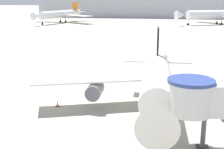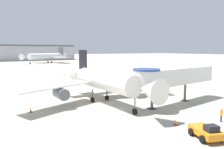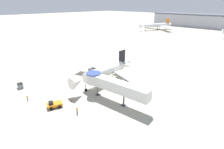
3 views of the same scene
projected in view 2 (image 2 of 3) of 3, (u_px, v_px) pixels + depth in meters
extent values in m
plane|color=#A8A393|center=(106.00, 110.00, 33.89)|extent=(800.00, 800.00, 0.00)
cylinder|color=white|center=(105.00, 80.00, 37.48)|extent=(3.85, 15.60, 3.36)
cone|color=white|center=(150.00, 90.00, 28.44)|extent=(3.47, 3.80, 3.36)
cone|color=white|center=(83.00, 75.00, 44.86)|extent=(3.51, 5.14, 3.36)
cube|color=white|center=(52.00, 86.00, 35.02)|extent=(14.10, 8.26, 0.22)
cube|color=white|center=(134.00, 78.00, 44.36)|extent=(14.14, 7.51, 0.22)
cube|color=black|center=(83.00, 61.00, 44.31)|extent=(0.34, 3.15, 4.36)
cube|color=white|center=(82.00, 72.00, 45.00)|extent=(9.31, 2.50, 0.18)
cylinder|color=#565960|center=(61.00, 94.00, 34.95)|extent=(1.94, 3.21, 1.85)
cylinder|color=#565960|center=(133.00, 85.00, 43.10)|extent=(1.94, 3.21, 1.85)
cylinder|color=#4C4C51|center=(135.00, 105.00, 31.23)|extent=(0.18, 0.18, 1.93)
cylinder|color=black|center=(135.00, 112.00, 31.33)|extent=(0.29, 0.91, 0.90)
cylinder|color=#4C4C51|center=(92.00, 95.00, 38.55)|extent=(0.22, 0.22, 1.93)
cylinder|color=black|center=(93.00, 100.00, 38.66)|extent=(0.43, 0.91, 0.90)
cylinder|color=#4C4C51|center=(107.00, 93.00, 40.21)|extent=(0.22, 0.22, 1.93)
cylinder|color=black|center=(107.00, 98.00, 40.32)|extent=(0.43, 0.91, 0.90)
cube|color=silver|center=(180.00, 76.00, 38.29)|extent=(17.27, 4.41, 2.80)
cylinder|color=silver|center=(146.00, 80.00, 33.06)|extent=(3.90, 3.90, 2.80)
cylinder|color=navy|center=(147.00, 70.00, 32.89)|extent=(4.10, 4.10, 0.30)
cylinder|color=#56565B|center=(152.00, 98.00, 34.24)|extent=(0.44, 0.44, 3.34)
cube|color=#333338|center=(152.00, 108.00, 34.43)|extent=(1.10, 1.10, 0.12)
cylinder|color=#56565B|center=(185.00, 92.00, 39.68)|extent=(0.44, 0.44, 3.34)
cube|color=#333338|center=(185.00, 100.00, 39.86)|extent=(1.10, 1.10, 0.12)
cube|color=orange|center=(206.00, 132.00, 22.89)|extent=(3.19, 4.14, 0.69)
cube|color=black|center=(211.00, 128.00, 22.02)|extent=(1.52, 1.38, 0.62)
cylinder|color=black|center=(203.00, 139.00, 21.73)|extent=(0.59, 0.87, 0.81)
cylinder|color=black|center=(221.00, 138.00, 22.18)|extent=(0.59, 0.87, 0.81)
cylinder|color=black|center=(191.00, 132.00, 23.68)|extent=(0.59, 0.87, 0.81)
cylinder|color=black|center=(209.00, 130.00, 24.13)|extent=(0.59, 0.87, 0.81)
cube|color=black|center=(176.00, 125.00, 27.11)|extent=(0.48, 0.48, 0.04)
cone|color=orange|center=(176.00, 122.00, 27.06)|extent=(0.33, 0.33, 0.75)
cylinder|color=white|center=(176.00, 121.00, 27.05)|extent=(0.18, 0.18, 0.09)
cube|color=black|center=(31.00, 112.00, 32.62)|extent=(0.46, 0.46, 0.04)
cone|color=orange|center=(31.00, 110.00, 32.58)|extent=(0.32, 0.32, 0.73)
cylinder|color=white|center=(31.00, 109.00, 32.57)|extent=(0.18, 0.18, 0.09)
cube|color=black|center=(157.00, 95.00, 44.52)|extent=(0.39, 0.39, 0.04)
cone|color=orange|center=(157.00, 94.00, 44.48)|extent=(0.27, 0.27, 0.61)
cylinder|color=white|center=(157.00, 93.00, 44.47)|extent=(0.15, 0.15, 0.07)
cylinder|color=#1E2338|center=(221.00, 119.00, 28.12)|extent=(0.13, 0.13, 0.87)
cylinder|color=#1E2338|center=(221.00, 118.00, 28.25)|extent=(0.13, 0.13, 0.87)
cube|color=orange|center=(221.00, 113.00, 28.10)|extent=(0.38, 0.26, 0.69)
sphere|color=tan|center=(222.00, 109.00, 28.05)|extent=(0.24, 0.24, 0.24)
cylinder|color=silver|center=(46.00, 56.00, 151.84)|extent=(26.29, 15.91, 4.00)
cone|color=silver|center=(24.00, 57.00, 136.99)|extent=(5.73, 5.56, 4.00)
cone|color=silver|center=(61.00, 56.00, 164.66)|extent=(7.16, 6.28, 4.00)
cube|color=silver|center=(40.00, 57.00, 160.26)|extent=(16.23, 16.30, 0.22)
cube|color=silver|center=(60.00, 57.00, 149.42)|extent=(8.56, 17.67, 0.22)
cube|color=slate|center=(61.00, 51.00, 164.00)|extent=(4.50, 2.43, 5.20)
cube|color=silver|center=(62.00, 55.00, 164.84)|extent=(8.26, 11.84, 0.18)
cylinder|color=#4C4C51|center=(30.00, 62.00, 140.96)|extent=(0.18, 0.18, 2.30)
cylinder|color=black|center=(30.00, 63.00, 141.09)|extent=(1.10, 0.73, 1.10)
cylinder|color=#4C4C51|center=(48.00, 60.00, 156.04)|extent=(0.22, 0.22, 2.30)
cylinder|color=black|center=(48.00, 62.00, 156.17)|extent=(1.16, 0.85, 1.10)
cylinder|color=#4C4C51|center=(51.00, 61.00, 154.18)|extent=(0.22, 0.22, 2.30)
cylinder|color=black|center=(52.00, 62.00, 154.31)|extent=(1.16, 0.85, 1.10)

